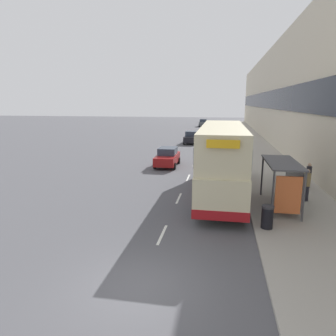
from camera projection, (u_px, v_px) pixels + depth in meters
name	position (u px, v px, depth m)	size (l,w,h in m)	color
ground_plane	(138.00, 288.00, 9.34)	(220.00, 220.00, 0.00)	#515156
pavement	(249.00, 140.00, 45.22)	(5.00, 93.00, 0.14)	#A39E93
terrace_facade	(280.00, 95.00, 43.11)	(3.10, 93.00, 13.43)	beige
lane_mark_0	(162.00, 235.00, 13.11)	(0.12, 2.00, 0.01)	silver
lane_mark_1	(179.00, 198.00, 18.06)	(0.12, 2.00, 0.01)	silver
lane_mark_2	(188.00, 178.00, 23.02)	(0.12, 2.00, 0.01)	silver
lane_mark_3	(194.00, 164.00, 27.97)	(0.12, 2.00, 0.01)	silver
lane_mark_4	(199.00, 155.00, 32.93)	(0.12, 2.00, 0.01)	silver
bus_shelter	(286.00, 177.00, 15.52)	(1.60, 4.20, 2.48)	#4C4C51
double_decker_bus_near	(222.00, 159.00, 18.33)	(2.85, 11.22, 4.30)	beige
car_0	(203.00, 123.00, 71.80)	(2.00, 4.14, 1.75)	#4C5156
car_1	(226.00, 130.00, 52.37)	(2.03, 4.26, 1.79)	maroon
car_2	(167.00, 157.00, 27.09)	(1.95, 4.22, 1.66)	maroon
car_3	(192.00, 137.00, 42.07)	(2.07, 4.07, 1.71)	black
pedestrian_1	(309.00, 175.00, 19.62)	(0.33, 0.33, 1.66)	#23232D
pedestrian_2	(307.00, 185.00, 17.03)	(0.37, 0.37, 1.85)	#23232D
litter_bin	(267.00, 217.00, 13.36)	(0.55, 0.55, 1.05)	black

